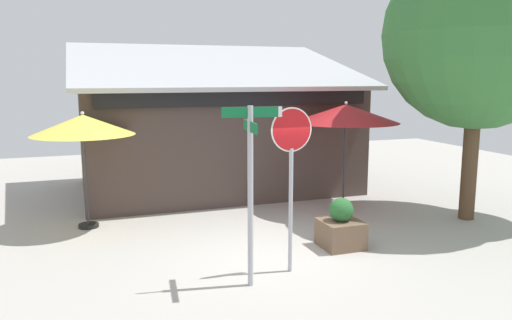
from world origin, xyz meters
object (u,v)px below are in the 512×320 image
street_sign_post (251,177)px  sidewalk_planter (341,228)px  patio_umbrella_mustard_left (83,126)px  shade_tree (491,39)px  patio_umbrella_crimson_center (346,114)px  stop_sign (291,159)px

street_sign_post → sidewalk_planter: 2.90m
sidewalk_planter → street_sign_post: bearing=-153.2°
patio_umbrella_mustard_left → shade_tree: 9.22m
patio_umbrella_mustard_left → patio_umbrella_crimson_center: patio_umbrella_crimson_center is taller
street_sign_post → sidewalk_planter: size_ratio=2.91×
street_sign_post → shade_tree: (6.31, 1.83, 2.37)m
street_sign_post → patio_umbrella_mustard_left: bearing=119.7°
patio_umbrella_mustard_left → shade_tree: (8.70, -2.37, 1.88)m
street_sign_post → shade_tree: size_ratio=0.45×
shade_tree → sidewalk_planter: 5.57m
stop_sign → patio_umbrella_mustard_left: (-3.22, 3.87, 0.32)m
street_sign_post → patio_umbrella_mustard_left: street_sign_post is taller
stop_sign → patio_umbrella_mustard_left: stop_sign is taller
patio_umbrella_mustard_left → street_sign_post: bearing=-60.3°
street_sign_post → patio_umbrella_crimson_center: size_ratio=1.06×
stop_sign → sidewalk_planter: stop_sign is taller
stop_sign → patio_umbrella_mustard_left: 5.04m
stop_sign → patio_umbrella_mustard_left: size_ratio=1.10×
street_sign_post → sidewalk_planter: bearing=26.8°
stop_sign → patio_umbrella_crimson_center: stop_sign is taller
stop_sign → shade_tree: size_ratio=0.44×
patio_umbrella_crimson_center → street_sign_post: bearing=-135.3°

